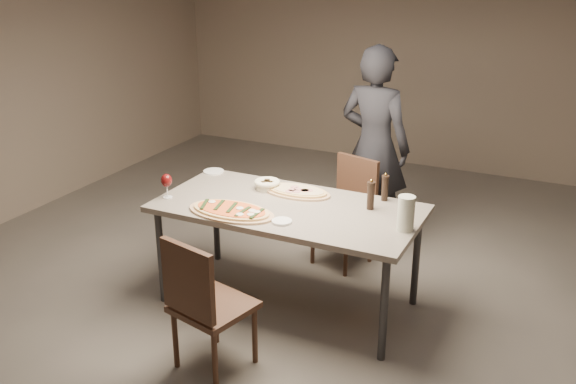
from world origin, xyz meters
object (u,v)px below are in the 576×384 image
at_px(dining_table, 288,213).
at_px(ham_pizza, 297,191).
at_px(zucchini_pizza, 232,211).
at_px(chair_near, 203,300).
at_px(pepper_mill_left, 371,195).
at_px(chair_far, 349,205).
at_px(bread_basket, 267,184).
at_px(diner, 374,147).
at_px(carafe, 406,213).

distance_m(dining_table, ham_pizza, 0.25).
xyz_separation_m(zucchini_pizza, chair_near, (0.18, -0.66, -0.28)).
relative_size(pepper_mill_left, chair_far, 0.25).
relative_size(dining_table, ham_pizza, 3.59).
distance_m(pepper_mill_left, chair_far, 0.83).
height_order(dining_table, chair_near, chair_near).
height_order(bread_basket, chair_near, chair_near).
xyz_separation_m(bread_basket, diner, (0.47, 1.04, 0.06)).
height_order(bread_basket, pepper_mill_left, pepper_mill_left).
height_order(zucchini_pizza, chair_far, chair_far).
bearing_deg(dining_table, pepper_mill_left, 19.69).
xyz_separation_m(carafe, chair_near, (-0.93, -0.89, -0.37)).
height_order(bread_basket, carafe, carafe).
bearing_deg(pepper_mill_left, carafe, -37.26).
xyz_separation_m(dining_table, pepper_mill_left, (0.52, 0.19, 0.16)).
distance_m(chair_near, diner, 2.25).
distance_m(dining_table, pepper_mill_left, 0.58).
relative_size(bread_basket, diner, 0.11).
bearing_deg(carafe, chair_far, 128.24).
bearing_deg(chair_far, zucchini_pizza, 85.29).
height_order(chair_far, diner, diner).
bearing_deg(pepper_mill_left, bread_basket, 177.17).
relative_size(bread_basket, chair_near, 0.22).
distance_m(bread_basket, diner, 1.14).
bearing_deg(chair_far, diner, -80.39).
xyz_separation_m(pepper_mill_left, diner, (-0.33, 1.08, -0.00)).
distance_m(zucchini_pizza, pepper_mill_left, 0.93).
relative_size(zucchini_pizza, carafe, 2.75).
relative_size(ham_pizza, chair_near, 0.57).
distance_m(bread_basket, chair_far, 0.80).
distance_m(dining_table, carafe, 0.85).
height_order(ham_pizza, diner, diner).
height_order(dining_table, ham_pizza, ham_pizza).
bearing_deg(zucchini_pizza, chair_near, -60.17).
xyz_separation_m(ham_pizza, bread_basket, (-0.23, -0.01, 0.02)).
xyz_separation_m(bread_basket, pepper_mill_left, (0.80, -0.04, 0.06)).
height_order(dining_table, chair_far, chair_far).
relative_size(carafe, chair_far, 0.26).
bearing_deg(diner, bread_basket, 73.73).
height_order(pepper_mill_left, diner, diner).
relative_size(dining_table, chair_far, 2.11).
bearing_deg(bread_basket, carafe, -13.83).
bearing_deg(bread_basket, pepper_mill_left, -2.83).
xyz_separation_m(zucchini_pizza, bread_basket, (0.00, 0.51, 0.02)).
bearing_deg(zucchini_pizza, carafe, 26.16).
relative_size(bread_basket, pepper_mill_left, 0.89).
relative_size(zucchini_pizza, bread_basket, 3.25).
height_order(zucchini_pizza, chair_near, chair_near).
relative_size(dining_table, carafe, 8.05).
height_order(ham_pizza, chair_far, chair_far).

